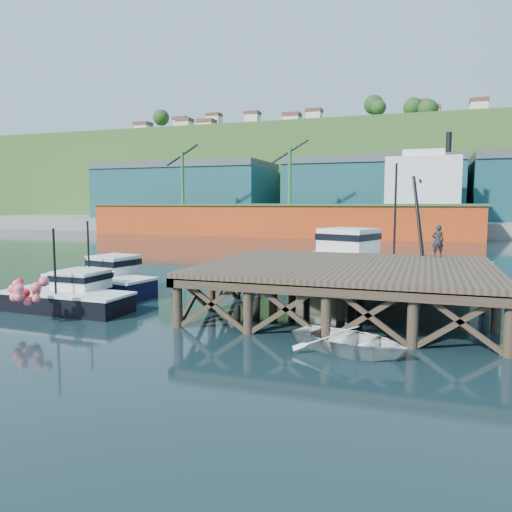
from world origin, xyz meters
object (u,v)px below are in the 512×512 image
at_px(boat_navy, 103,280).
at_px(dinghy, 350,340).
at_px(dockworker, 438,241).
at_px(boat_black, 70,295).
at_px(trawler, 381,264).

height_order(boat_navy, dinghy, boat_navy).
bearing_deg(dockworker, boat_black, 17.12).
bearing_deg(dinghy, boat_black, 101.27).
xyz_separation_m(boat_navy, trawler, (13.53, 6.22, 0.64)).
xyz_separation_m(trawler, dinghy, (0.13, -12.30, -1.02)).
bearing_deg(boat_black, trawler, 40.39).
distance_m(trawler, dockworker, 3.85).
bearing_deg(boat_navy, dockworker, 24.88).
height_order(boat_black, dinghy, boat_black).
xyz_separation_m(boat_navy, dockworker, (16.39, 4.12, 2.13)).
bearing_deg(trawler, dinghy, -68.80).
xyz_separation_m(boat_black, dockworker, (15.41, 7.87, 2.23)).
bearing_deg(dinghy, boat_navy, 87.67).
height_order(boat_navy, dockworker, boat_navy).
xyz_separation_m(dinghy, dockworker, (2.73, 10.20, 2.51)).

